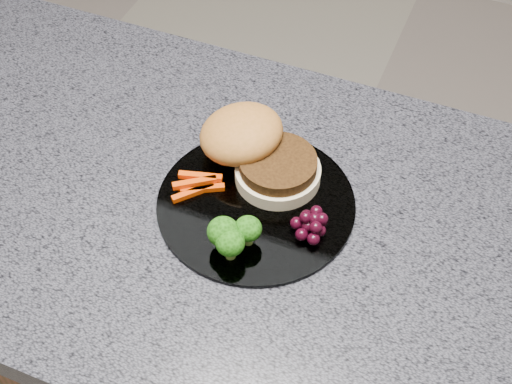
{
  "coord_description": "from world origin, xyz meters",
  "views": [
    {
      "loc": [
        0.32,
        -0.53,
        1.62
      ],
      "look_at": [
        0.1,
        0.02,
        0.93
      ],
      "focal_mm": 50.0,
      "sensor_mm": 36.0,
      "label": 1
    }
  ],
  "objects_px": {
    "island_cabinet": "(204,358)",
    "plate": "(256,203)",
    "grape_bunch": "(312,224)",
    "burger": "(254,149)"
  },
  "relations": [
    {
      "from": "island_cabinet",
      "to": "plate",
      "type": "relative_size",
      "value": 4.62
    },
    {
      "from": "island_cabinet",
      "to": "grape_bunch",
      "type": "bearing_deg",
      "value": 0.22
    },
    {
      "from": "island_cabinet",
      "to": "plate",
      "type": "height_order",
      "value": "plate"
    },
    {
      "from": "plate",
      "to": "burger",
      "type": "xyz_separation_m",
      "value": [
        -0.03,
        0.06,
        0.03
      ]
    },
    {
      "from": "island_cabinet",
      "to": "grape_bunch",
      "type": "height_order",
      "value": "grape_bunch"
    },
    {
      "from": "island_cabinet",
      "to": "grape_bunch",
      "type": "relative_size",
      "value": 24.27
    },
    {
      "from": "island_cabinet",
      "to": "plate",
      "type": "distance_m",
      "value": 0.48
    },
    {
      "from": "island_cabinet",
      "to": "burger",
      "type": "distance_m",
      "value": 0.51
    },
    {
      "from": "island_cabinet",
      "to": "grape_bunch",
      "type": "xyz_separation_m",
      "value": [
        0.18,
        0.0,
        0.49
      ]
    },
    {
      "from": "plate",
      "to": "burger",
      "type": "relative_size",
      "value": 1.35
    }
  ]
}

